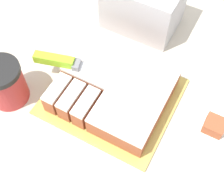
# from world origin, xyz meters

# --- Properties ---
(countertop) EXTENTS (1.40, 1.10, 0.92)m
(countertop) POSITION_xyz_m (0.00, 0.00, 0.46)
(countertop) COLOR beige
(countertop) RESTS_ON ground_plane
(cake_board) EXTENTS (0.30, 0.27, 0.01)m
(cake_board) POSITION_xyz_m (0.02, -0.03, 0.93)
(cake_board) COLOR gold
(cake_board) RESTS_ON countertop
(cake) EXTENTS (0.26, 0.22, 0.06)m
(cake) POSITION_xyz_m (0.02, -0.03, 0.96)
(cake) COLOR #994C2D
(cake) RESTS_ON cake_board
(knife) EXTENTS (0.32, 0.11, 0.02)m
(knife) POSITION_xyz_m (-0.09, -0.03, 0.99)
(knife) COLOR silver
(knife) RESTS_ON cake
(coffee_cup) EXTENTS (0.10, 0.10, 0.11)m
(coffee_cup) POSITION_xyz_m (-0.20, -0.15, 0.98)
(coffee_cup) COLOR #B23333
(coffee_cup) RESTS_ON countertop
(paper_napkin) EXTENTS (0.14, 0.14, 0.01)m
(paper_napkin) POSITION_xyz_m (0.26, 0.00, 0.93)
(paper_napkin) COLOR white
(paper_napkin) RESTS_ON countertop
(brownie) EXTENTS (0.04, 0.04, 0.03)m
(brownie) POSITION_xyz_m (0.26, 0.00, 0.94)
(brownie) COLOR #994C2D
(brownie) RESTS_ON paper_napkin
(storage_box) EXTENTS (0.20, 0.14, 0.14)m
(storage_box) POSITION_xyz_m (-0.03, 0.23, 0.99)
(storage_box) COLOR #B2B2B7
(storage_box) RESTS_ON countertop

